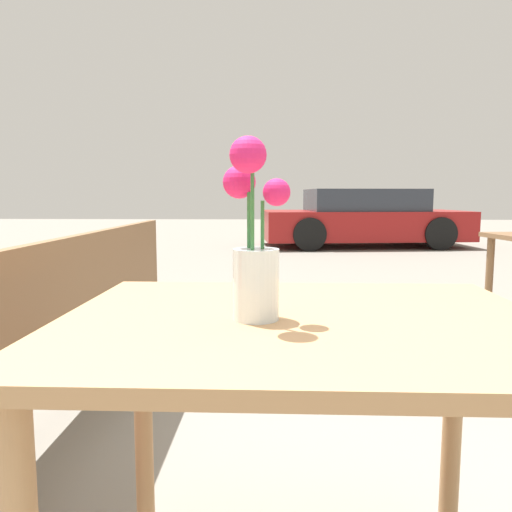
# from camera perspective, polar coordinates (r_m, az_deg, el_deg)

# --- Properties ---
(table_front) EXTENTS (0.95, 0.76, 0.75)m
(table_front) POSITION_cam_1_polar(r_m,az_deg,el_deg) (1.02, 5.35, -12.70)
(table_front) COLOR tan
(table_front) RESTS_ON ground_plane
(flower_vase) EXTENTS (0.13, 0.14, 0.34)m
(flower_vase) POSITION_cam_1_polar(r_m,az_deg,el_deg) (0.94, -0.20, 0.26)
(flower_vase) COLOR silver
(flower_vase) RESTS_ON table_front
(bench_near) EXTENTS (0.37, 1.60, 0.85)m
(bench_near) POSITION_cam_1_polar(r_m,az_deg,el_deg) (2.11, -19.05, -7.77)
(bench_near) COLOR brown
(bench_near) RESTS_ON ground_plane
(parked_car) EXTENTS (4.03, 2.05, 1.11)m
(parked_car) POSITION_cam_1_polar(r_m,az_deg,el_deg) (9.97, 12.17, 4.18)
(parked_car) COLOR maroon
(parked_car) RESTS_ON ground_plane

